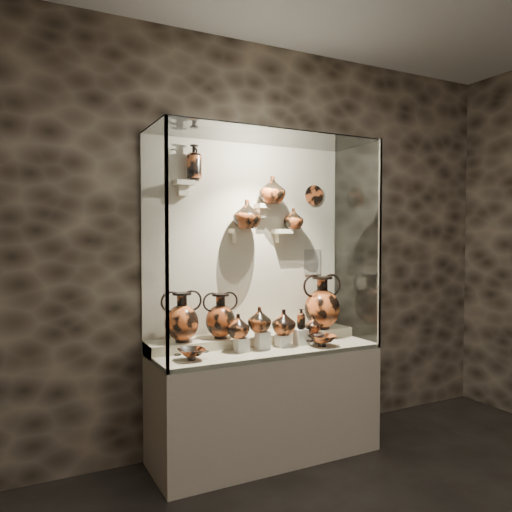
{
  "coord_description": "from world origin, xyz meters",
  "views": [
    {
      "loc": [
        -1.74,
        -1.09,
        1.65
      ],
      "look_at": [
        -0.04,
        2.25,
        1.51
      ],
      "focal_mm": 35.0,
      "sensor_mm": 36.0,
      "label": 1
    }
  ],
  "objects": [
    {
      "name": "pedestal_c",
      "position": [
        0.12,
        2.13,
        0.88
      ],
      "size": [
        0.09,
        0.09,
        0.09
      ],
      "primitive_type": "cube",
      "color": "silver",
      "rests_on": "front_tier"
    },
    {
      "name": "jug_c",
      "position": [
        0.14,
        2.14,
        1.01
      ],
      "size": [
        0.23,
        0.23,
        0.19
      ],
      "primitive_type": "imported",
      "rotation": [
        0.0,
        0.0,
        -0.29
      ],
      "color": "#D45D28",
      "rests_on": "pedestal_c"
    },
    {
      "name": "ovoid_vase_c",
      "position": [
        0.37,
        2.39,
        1.8
      ],
      "size": [
        0.2,
        0.2,
        0.17
      ],
      "primitive_type": "imported",
      "rotation": [
        0.0,
        0.0,
        0.3
      ],
      "color": "#A0431C",
      "rests_on": "bracket_cc"
    },
    {
      "name": "frame_post_right",
      "position": [
        0.84,
        1.89,
        1.6
      ],
      "size": [
        0.02,
        0.02,
        1.6
      ],
      "primitive_type": "cube",
      "color": "gray",
      "rests_on": "plinth"
    },
    {
      "name": "glass_left",
      "position": [
        -0.85,
        2.18,
        1.6
      ],
      "size": [
        0.01,
        0.6,
        1.6
      ],
      "primitive_type": "cube",
      "color": "white",
      "rests_on": "plinth"
    },
    {
      "name": "front_tier",
      "position": [
        0.0,
        2.18,
        0.82
      ],
      "size": [
        1.68,
        0.58,
        0.03
      ],
      "primitive_type": "cube",
      "color": "beige",
      "rests_on": "plinth"
    },
    {
      "name": "glass_right",
      "position": [
        0.85,
        2.18,
        1.6
      ],
      "size": [
        0.01,
        0.6,
        1.6
      ],
      "primitive_type": "cube",
      "color": "white",
      "rests_on": "plinth"
    },
    {
      "name": "kylix_right",
      "position": [
        0.39,
        2.01,
        0.88
      ],
      "size": [
        0.31,
        0.29,
        0.1
      ],
      "primitive_type": null,
      "rotation": [
        0.0,
        0.0,
        -0.3
      ],
      "color": "#D45D28",
      "rests_on": "front_tier"
    },
    {
      "name": "pedestal_e",
      "position": [
        0.42,
        2.13,
        0.87
      ],
      "size": [
        0.09,
        0.09,
        0.08
      ],
      "primitive_type": "cube",
      "color": "silver",
      "rests_on": "front_tier"
    },
    {
      "name": "jug_e",
      "position": [
        0.4,
        2.15,
        0.97
      ],
      "size": [
        0.15,
        0.15,
        0.13
      ],
      "primitive_type": "imported",
      "rotation": [
        0.0,
        0.0,
        0.28
      ],
      "color": "#D45D28",
      "rests_on": "pedestal_e"
    },
    {
      "name": "frame_post_left",
      "position": [
        -0.84,
        1.89,
        1.6
      ],
      "size": [
        0.02,
        0.02,
        1.6
      ],
      "primitive_type": "cube",
      "color": "gray",
      "rests_on": "plinth"
    },
    {
      "name": "pedestal_d",
      "position": [
        0.28,
        2.13,
        0.89
      ],
      "size": [
        0.09,
        0.09,
        0.12
      ],
      "primitive_type": "cube",
      "color": "silver",
      "rests_on": "front_tier"
    },
    {
      "name": "ovoid_vase_b",
      "position": [
        0.16,
        2.37,
        2.03
      ],
      "size": [
        0.26,
        0.26,
        0.22
      ],
      "primitive_type": "imported",
      "rotation": [
        0.0,
        0.0,
        -0.32
      ],
      "color": "#A0431C",
      "rests_on": "bracket_cb"
    },
    {
      "name": "back_panel",
      "position": [
        0.0,
        2.5,
        1.6
      ],
      "size": [
        1.7,
        0.03,
        1.6
      ],
      "primitive_type": "cube",
      "color": "beige",
      "rests_on": "plinth"
    },
    {
      "name": "rear_tier",
      "position": [
        0.0,
        2.35,
        0.85
      ],
      "size": [
        1.7,
        0.25,
        0.1
      ],
      "primitive_type": "cube",
      "color": "beige",
      "rests_on": "plinth"
    },
    {
      "name": "glass_front",
      "position": [
        0.0,
        1.88,
        1.6
      ],
      "size": [
        1.7,
        0.01,
        1.6
      ],
      "primitive_type": "cube",
      "color": "white",
      "rests_on": "plinth"
    },
    {
      "name": "bracket_ul",
      "position": [
        -0.55,
        2.42,
        2.05
      ],
      "size": [
        0.14,
        0.12,
        0.04
      ],
      "primitive_type": "cube",
      "color": "beige",
      "rests_on": "back_panel"
    },
    {
      "name": "jug_a",
      "position": [
        -0.24,
        2.15,
        1.02
      ],
      "size": [
        0.22,
        0.22,
        0.17
      ],
      "primitive_type": "imported",
      "rotation": [
        0.0,
        0.0,
        0.42
      ],
      "color": "#D45D28",
      "rests_on": "pedestal_a"
    },
    {
      "name": "amphora_right",
      "position": [
        0.59,
        2.3,
        1.12
      ],
      "size": [
        0.41,
        0.41,
        0.44
      ],
      "primitive_type": null,
      "rotation": [
        0.0,
        0.0,
        0.18
      ],
      "color": "#D45D28",
      "rests_on": "rear_tier"
    },
    {
      "name": "pedestal_a",
      "position": [
        -0.22,
        2.13,
        0.88
      ],
      "size": [
        0.09,
        0.09,
        0.1
      ],
      "primitive_type": "cube",
      "color": "silver",
      "rests_on": "front_tier"
    },
    {
      "name": "amphora_left",
      "position": [
        -0.6,
        2.33,
        1.08
      ],
      "size": [
        0.32,
        0.32,
        0.36
      ],
      "primitive_type": null,
      "rotation": [
        0.0,
        0.0,
        0.13
      ],
      "color": "#D45D28",
      "rests_on": "rear_tier"
    },
    {
      "name": "glass_top",
      "position": [
        0.0,
        2.18,
        2.4
      ],
      "size": [
        1.7,
        0.6,
        0.01
      ],
      "primitive_type": "cube",
      "color": "white",
      "rests_on": "back_panel"
    },
    {
      "name": "bracket_ca",
      "position": [
        -0.1,
        2.42,
        1.7
      ],
      "size": [
        0.14,
        0.12,
        0.04
      ],
      "primitive_type": "cube",
      "color": "beige",
      "rests_on": "back_panel"
    },
    {
      "name": "plinth",
      "position": [
        0.0,
        2.18,
        0.4
      ],
      "size": [
        1.7,
        0.6,
        0.8
      ],
      "primitive_type": "cube",
      "color": "beige",
      "rests_on": "floor"
    },
    {
      "name": "wall_back",
      "position": [
        0.0,
        2.5,
        1.6
      ],
      "size": [
        5.0,
        0.02,
        3.2
      ],
      "primitive_type": "cube",
      "color": "black",
      "rests_on": "ground"
    },
    {
      "name": "lekythos_small",
      "position": [
        0.28,
        2.13,
        1.04
      ],
      "size": [
        0.08,
        0.08,
        0.18
      ],
      "primitive_type": null,
      "rotation": [
        0.0,
        0.0,
        0.07
      ],
      "color": "#A0431C",
      "rests_on": "pedestal_d"
    },
    {
      "name": "lekythos_tall",
      "position": [
        -0.47,
        2.41,
        2.22
      ],
      "size": [
        0.15,
        0.15,
        0.3
      ],
      "primitive_type": null,
      "rotation": [
        0.0,
        0.0,
        0.34
      ],
      "color": "#D45D28",
      "rests_on": "bracket_ul"
    },
    {
      "name": "ovoid_vase_a",
      "position": [
        -0.06,
        2.36,
        1.83
      ],
      "size": [
        0.24,
        0.24,
        0.22
      ],
      "primitive_type": "imported",
      "rotation": [
        0.0,
        0.0,
        -0.13
      ],
      "color": "#A0431C",
      "rests_on": "bracket_ca"
    },
    {
      "name": "bracket_cc",
      "position": [
        0.28,
        2.42,
        1.7
      ],
      "size": [
        0.14,
        0.12,
        0.04
      ],
      "primitive_type": "cube",
      "color": "beige",
      "rests_on": "back_panel"
    },
    {
      "name": "amphora_mid",
      "position": [
        -0.3,
        2.32,
        1.07
      ],
      "size": [
        0.27,
        0.27,
        0.34
      ],
      "primitive_type": null,
      "rotation": [
        0.0,
        0.0,
        0.01
      ],
      "color": "#A0431C",
      "rests_on": "rear_tier"
    },
    {
      "name": "jug_b",
      "position": [
        -0.07,
        2.14,
        1.05
      ],
      "size": [
        0.19,
        0.19,
        0.18
      ],
      "primitive_type": "imported",
      "rotation": [
        0.0,
        0.0,
        -0.11
      ],
      "color": "#A0431C",
      "rests_on": "pedestal_b"
    },
    {
      "name": "wall_plate",
      "position": [
        0.62,
        2.47,
        2.01
      ],
      "size": [
        0.17,
        0.02,
        0.17
      ],
      "primitive_type": "cylinder",
      "rotation": [
        1.57,
        0.0,
        0.0
      ],
      "color": "#BB5124",
      "rests_on": "back_panel"
    },
    {
      "name": "pedestal_b",
      "position": [
        -0.05,
        2.13,
        0.9
      ],
      "size": [
        0.09,
        0.09,
        0.13
      ],
      "primitive_type": "cube",
      "color": "silver",
      "rests_on": "front_tier"
    },
    {
      "name": "info_placard",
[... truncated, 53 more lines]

